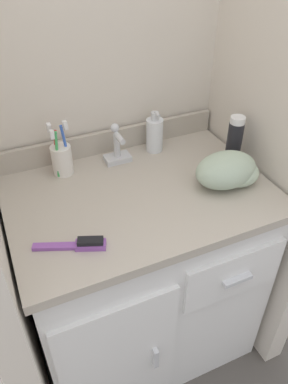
{
  "coord_description": "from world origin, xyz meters",
  "views": [
    {
      "loc": [
        -0.37,
        -0.85,
        1.51
      ],
      "look_at": [
        0.0,
        -0.03,
        0.82
      ],
      "focal_mm": 35.0,
      "sensor_mm": 36.0,
      "label": 1
    }
  ],
  "objects_px": {
    "hairbrush": "(80,244)",
    "shaving_cream_can": "(234,140)",
    "soap_dispenser": "(155,134)",
    "hand_towel": "(229,171)",
    "toothbrush_cup": "(62,158)"
  },
  "relations": [
    {
      "from": "hairbrush",
      "to": "shaving_cream_can",
      "type": "bearing_deg",
      "value": 39.1
    },
    {
      "from": "soap_dispenser",
      "to": "hairbrush",
      "type": "xyz_separation_m",
      "value": [
        -0.39,
        -0.37,
        -0.05
      ]
    },
    {
      "from": "shaving_cream_can",
      "to": "hand_towel",
      "type": "distance_m",
      "value": 0.14
    },
    {
      "from": "soap_dispenser",
      "to": "shaving_cream_can",
      "type": "relative_size",
      "value": 0.9
    },
    {
      "from": "hairbrush",
      "to": "hand_towel",
      "type": "distance_m",
      "value": 0.52
    },
    {
      "from": "soap_dispenser",
      "to": "hand_towel",
      "type": "distance_m",
      "value": 0.31
    },
    {
      "from": "hand_towel",
      "to": "shaving_cream_can",
      "type": "bearing_deg",
      "value": 50.52
    },
    {
      "from": "shaving_cream_can",
      "to": "hairbrush",
      "type": "bearing_deg",
      "value": -162.8
    },
    {
      "from": "toothbrush_cup",
      "to": "soap_dispenser",
      "type": "distance_m",
      "value": 0.34
    },
    {
      "from": "soap_dispenser",
      "to": "hairbrush",
      "type": "height_order",
      "value": "soap_dispenser"
    },
    {
      "from": "toothbrush_cup",
      "to": "hairbrush",
      "type": "height_order",
      "value": "toothbrush_cup"
    },
    {
      "from": "toothbrush_cup",
      "to": "shaving_cream_can",
      "type": "relative_size",
      "value": 1.1
    },
    {
      "from": "shaving_cream_can",
      "to": "hand_towel",
      "type": "xyz_separation_m",
      "value": [
        -0.09,
        -0.11,
        -0.03
      ]
    },
    {
      "from": "shaving_cream_can",
      "to": "toothbrush_cup",
      "type": "bearing_deg",
      "value": 162.78
    },
    {
      "from": "hand_towel",
      "to": "toothbrush_cup",
      "type": "bearing_deg",
      "value": 149.04
    }
  ]
}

